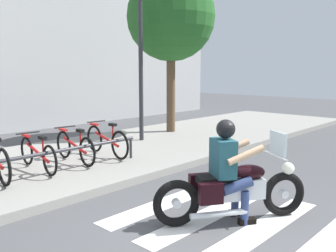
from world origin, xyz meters
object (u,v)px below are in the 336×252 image
at_px(rider, 228,164).
at_px(bicycle_6, 107,141).
at_px(tree_near_rack, 171,17).
at_px(bicycle_4, 37,154).
at_px(bike_rack, 6,162).
at_px(street_lamp, 141,53).
at_px(motorcycle, 233,189).
at_px(bicycle_5, 75,147).

height_order(rider, bicycle_6, rider).
bearing_deg(tree_near_rack, rider, -130.53).
height_order(rider, bicycle_4, rider).
bearing_deg(bike_rack, rider, -63.98).
bearing_deg(tree_near_rack, street_lamp, -166.40).
distance_m(bicycle_6, bike_rack, 2.58).
relative_size(motorcycle, street_lamp, 0.46).
distance_m(motorcycle, bike_rack, 3.80).
height_order(bike_rack, tree_near_rack, tree_near_rack).
relative_size(rider, bicycle_4, 0.86).
distance_m(bicycle_4, bicycle_6, 1.68).
xyz_separation_m(rider, bicycle_5, (0.04, 3.90, -0.34)).
bearing_deg(tree_near_rack, motorcycle, -129.88).
bearing_deg(tree_near_rack, bicycle_4, -166.50).
relative_size(rider, bike_rack, 0.26).
bearing_deg(bicycle_4, bike_rack, -146.49).
distance_m(rider, bicycle_4, 4.00).
height_order(street_lamp, tree_near_rack, tree_near_rack).
bearing_deg(bike_rack, bicycle_4, 33.51).
bearing_deg(motorcycle, street_lamp, 60.73).
bearing_deg(bicycle_6, bicycle_4, 179.95).
xyz_separation_m(motorcycle, rider, (-0.06, 0.05, 0.37)).
height_order(bicycle_5, tree_near_rack, tree_near_rack).
bearing_deg(bicycle_4, bicycle_5, -0.07).
xyz_separation_m(bicycle_4, tree_near_rack, (5.20, 1.25, 3.24)).
height_order(bicycle_5, street_lamp, street_lamp).
xyz_separation_m(motorcycle, street_lamp, (2.69, 4.80, 2.11)).
xyz_separation_m(motorcycle, bike_rack, (-1.70, 3.39, 0.11)).
bearing_deg(street_lamp, tree_near_rack, 13.60).
bearing_deg(bicycle_4, street_lamp, 13.45).
height_order(bicycle_6, street_lamp, street_lamp).
xyz_separation_m(bicycle_4, bicycle_5, (0.84, -0.00, 0.01)).
distance_m(street_lamp, tree_near_rack, 2.06).
xyz_separation_m(bicycle_5, bicycle_6, (0.84, -0.00, 0.01)).
bearing_deg(bicycle_5, rider, -90.63).
distance_m(bicycle_4, bike_rack, 1.01).
distance_m(bicycle_6, street_lamp, 2.91).
xyz_separation_m(motorcycle, tree_near_rack, (4.34, 5.20, 3.26)).
xyz_separation_m(bike_rack, tree_near_rack, (6.04, 1.80, 3.15)).
xyz_separation_m(motorcycle, bicycle_4, (-0.86, 3.95, 0.02)).
bearing_deg(bicycle_4, bicycle_6, -0.05).
relative_size(bicycle_4, tree_near_rack, 0.33).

